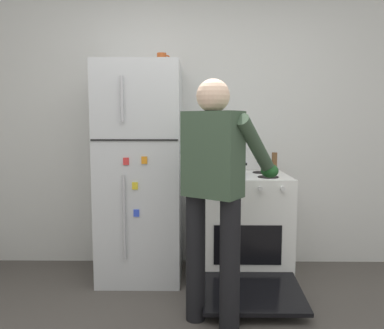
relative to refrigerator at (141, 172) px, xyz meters
The scene contains 7 objects.
kitchen_wall_back 0.73m from the refrigerator, 40.97° to the left, with size 6.00×0.10×2.70m, color silver.
refrigerator is the anchor object (origin of this frame).
stove_range 1.00m from the refrigerator, ahead, with size 0.76×1.20×0.89m.
person_cook 1.01m from the refrigerator, 53.78° to the right, with size 0.69×0.74×1.60m.
red_pot 0.72m from the refrigerator, ahead, with size 0.36×0.26×0.11m.
coffee_mug 0.97m from the refrigerator, 15.40° to the left, with size 0.11×0.08×0.10m.
pepper_mill 1.20m from the refrigerator, ahead, with size 0.05×0.05×0.17m, color brown.
Camera 1 is at (0.03, -1.73, 1.33)m, focal length 36.52 mm.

